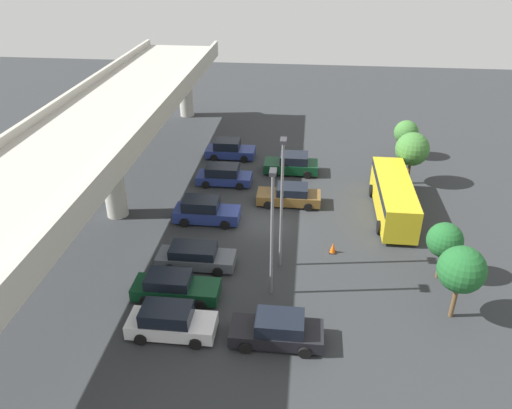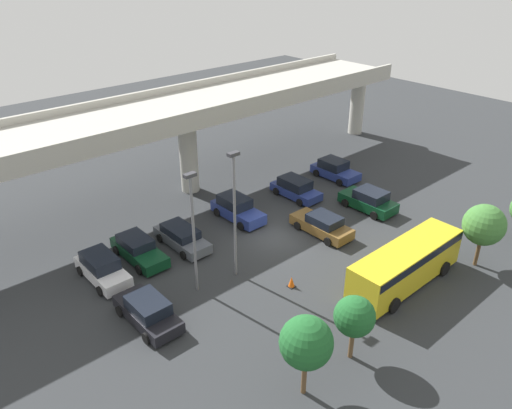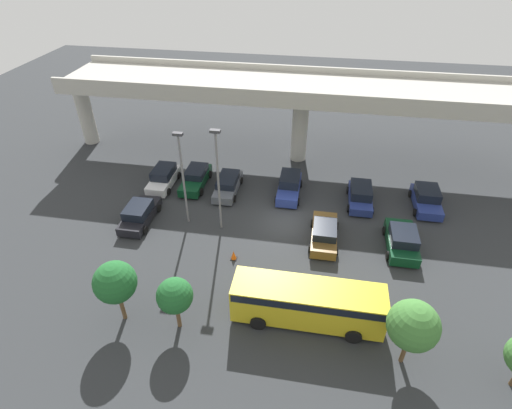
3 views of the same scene
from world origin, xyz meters
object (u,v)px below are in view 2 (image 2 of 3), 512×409
Objects in this scene: parked_car_7 at (335,170)px; traffic_cone at (292,282)px; parked_car_0 at (148,311)px; parked_car_6 at (369,200)px; parked_car_2 at (182,237)px; parked_car_5 at (296,188)px; tree_front_left at (306,343)px; parked_car_3 at (237,209)px; lamp_post_near_aisle at (235,207)px; parked_car_1 at (138,249)px; tree_front_right at (484,225)px; tree_front_centre at (355,317)px; parked_car_8 at (102,268)px; shuttle_bus at (406,262)px; parked_car_4 at (322,225)px; lamp_post_mid_lot at (193,224)px.

traffic_cone is (-14.20, -8.77, -0.43)m from parked_car_7.
parked_car_6 is (19.69, 0.15, 0.05)m from parked_car_0.
parked_car_5 is at bearing 90.67° from parked_car_2.
parked_car_6 is 19.32m from tree_front_left.
parked_car_3 is 1.02× the size of parked_car_6.
parked_car_5 is at bearing 26.13° from lamp_post_near_aisle.
lamp_post_near_aisle reaches higher than parked_car_5.
parked_car_1 is 7.82m from lamp_post_near_aisle.
tree_front_right is at bearing -30.54° from traffic_cone.
parked_car_3 is 15.66m from tree_front_centre.
parked_car_0 is 19.69m from parked_car_6.
tree_front_centre reaches higher than traffic_cone.
lamp_post_near_aisle reaches higher than tree_front_centre.
parked_car_7 is at bearing 37.21° from tree_front_left.
parked_car_0 is at bearing 153.83° from tree_front_right.
parked_car_8 is 1.03× the size of tree_front_right.
parked_car_7 is at bearing 55.78° from shuttle_bus.
tree_front_left reaches higher than parked_car_2.
parked_car_5 is 18.15m from tree_front_centre.
parked_car_7 is (5.30, 0.35, 0.01)m from parked_car_5.
parked_car_0 reaches higher than traffic_cone.
tree_front_centre is at bearing -18.26° from parked_car_3.
parked_car_1 is at bearing -90.13° from parked_car_7.
parked_car_4 is at bearing 115.60° from tree_front_right.
lamp_post_near_aisle reaches higher than parked_car_0.
tree_front_left is at bearing 179.36° from tree_front_right.
parked_car_2 is 0.62× the size of lamp_post_mid_lot.
tree_front_centre is at bearing 1.62° from parked_car_2.
parked_car_3 is at bearing 94.84° from parked_car_2.
parked_car_8 is (-0.02, 5.36, 0.05)m from parked_car_0.
shuttle_bus is 2.03× the size of tree_front_right.
parked_car_6 is (8.61, -5.64, -0.04)m from parked_car_3.
parked_car_2 is at bearing 105.58° from traffic_cone.
tree_front_centre reaches higher than parked_car_1.
parked_car_1 is 10.31m from traffic_cone.
tree_front_centre is 5.13× the size of traffic_cone.
shuttle_bus is at bearing 10.22° from parked_car_3.
tree_front_left is (-10.61, -1.74, 1.46)m from shuttle_bus.
parked_car_4 is 0.57× the size of lamp_post_near_aisle.
lamp_post_mid_lot reaches higher than tree_front_centre.
parked_car_6 reaches higher than parked_car_1.
parked_car_6 is 0.59× the size of lamp_post_mid_lot.
tree_front_right is (18.67, -14.52, 2.18)m from parked_car_8.
parked_car_5 is at bearing 90.39° from parked_car_8.
shuttle_bus is (-6.27, -7.39, 0.77)m from parked_car_6.
parked_car_7 is 16.70m from traffic_cone.
tree_front_centre is (0.41, -14.33, 1.88)m from parked_car_2.
parked_car_1 is 12.83m from parked_car_4.
lamp_post_mid_lot is 9.75m from tree_front_left.
lamp_post_near_aisle is 1.92× the size of tree_front_right.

